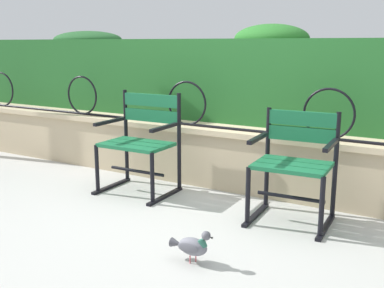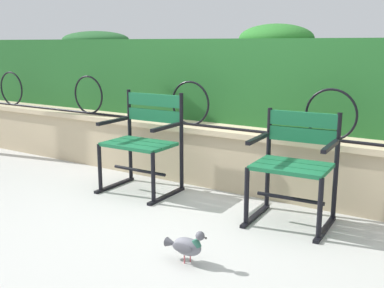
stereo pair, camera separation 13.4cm
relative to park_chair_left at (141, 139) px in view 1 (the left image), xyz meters
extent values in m
plane|color=#ADADA8|center=(0.67, -0.35, -0.47)|extent=(60.00, 60.00, 0.00)
cube|color=tan|center=(0.67, 0.52, -0.22)|extent=(7.75, 0.35, 0.50)
cube|color=#CBB58F|center=(0.67, 0.52, 0.05)|extent=(7.75, 0.41, 0.05)
cylinder|color=black|center=(0.67, 0.44, 0.09)|extent=(7.20, 0.02, 0.02)
torus|color=black|center=(-2.44, 0.44, 0.29)|extent=(0.42, 0.02, 0.42)
torus|color=black|center=(-1.12, 0.44, 0.29)|extent=(0.42, 0.02, 0.42)
torus|color=black|center=(0.21, 0.44, 0.29)|extent=(0.42, 0.02, 0.42)
torus|color=black|center=(1.53, 0.44, 0.29)|extent=(0.42, 0.02, 0.42)
cube|color=#236028|center=(0.67, 1.02, 0.48)|extent=(7.59, 0.65, 0.80)
ellipsoid|color=#235628|center=(-1.54, 1.02, 0.88)|extent=(0.96, 0.58, 0.20)
ellipsoid|color=#236122|center=(0.80, 1.02, 0.88)|extent=(0.73, 0.58, 0.28)
cube|color=#19663D|center=(0.00, -0.21, -0.03)|extent=(0.59, 0.14, 0.03)
cube|color=#19663D|center=(0.00, -0.08, -0.03)|extent=(0.59, 0.14, 0.03)
cube|color=#19663D|center=(0.00, 0.06, -0.03)|extent=(0.59, 0.14, 0.03)
cube|color=#19663D|center=(0.00, 0.16, 0.34)|extent=(0.59, 0.04, 0.11)
cube|color=#19663D|center=(0.00, 0.16, 0.19)|extent=(0.59, 0.04, 0.11)
cylinder|color=black|center=(0.29, 0.17, -0.03)|extent=(0.04, 0.04, 0.89)
cylinder|color=black|center=(0.30, -0.26, -0.25)|extent=(0.04, 0.04, 0.44)
cube|color=black|center=(0.30, -0.07, -0.46)|extent=(0.05, 0.52, 0.02)
cube|color=black|center=(0.30, -0.07, 0.15)|extent=(0.04, 0.40, 0.03)
cylinder|color=black|center=(-0.30, 0.16, -0.03)|extent=(0.04, 0.04, 0.89)
cylinder|color=black|center=(-0.29, -0.27, -0.25)|extent=(0.04, 0.04, 0.44)
cube|color=black|center=(-0.29, -0.08, -0.46)|extent=(0.05, 0.52, 0.02)
cube|color=black|center=(-0.29, -0.08, 0.15)|extent=(0.04, 0.40, 0.03)
cylinder|color=black|center=(0.00, -0.08, -0.27)|extent=(0.56, 0.04, 0.03)
cube|color=#19663D|center=(1.42, -0.21, -0.03)|extent=(0.54, 0.16, 0.03)
cube|color=#19663D|center=(1.42, -0.07, -0.03)|extent=(0.54, 0.16, 0.03)
cube|color=#19663D|center=(1.41, 0.06, -0.03)|extent=(0.54, 0.16, 0.03)
cube|color=#19663D|center=(1.40, 0.17, 0.28)|extent=(0.53, 0.06, 0.11)
cube|color=#19663D|center=(1.40, 0.17, 0.16)|extent=(0.53, 0.06, 0.11)
cylinder|color=black|center=(1.67, 0.18, -0.06)|extent=(0.04, 0.04, 0.82)
cylinder|color=black|center=(1.69, -0.25, -0.25)|extent=(0.04, 0.04, 0.44)
cube|color=black|center=(1.68, -0.06, -0.46)|extent=(0.07, 0.52, 0.02)
cube|color=black|center=(1.68, -0.06, 0.15)|extent=(0.06, 0.40, 0.03)
cylinder|color=black|center=(1.14, 0.15, -0.06)|extent=(0.04, 0.04, 0.82)
cylinder|color=black|center=(1.16, -0.28, -0.25)|extent=(0.04, 0.04, 0.44)
cube|color=black|center=(1.15, -0.09, -0.46)|extent=(0.07, 0.52, 0.02)
cube|color=black|center=(1.15, -0.09, 0.15)|extent=(0.06, 0.40, 0.03)
cylinder|color=black|center=(1.42, -0.07, -0.27)|extent=(0.51, 0.06, 0.03)
ellipsoid|color=slate|center=(1.12, -1.00, -0.37)|extent=(0.19, 0.10, 0.11)
cylinder|color=#2D6B56|center=(1.19, -1.00, -0.33)|extent=(0.06, 0.04, 0.06)
sphere|color=#55555D|center=(1.21, -1.00, -0.28)|extent=(0.06, 0.06, 0.06)
cone|color=black|center=(1.25, -1.00, -0.28)|extent=(0.02, 0.01, 0.01)
cone|color=#4A4A52|center=(1.01, -1.00, -0.37)|extent=(0.08, 0.06, 0.06)
ellipsoid|color=#5B5B63|center=(1.11, -0.96, -0.36)|extent=(0.14, 0.02, 0.07)
ellipsoid|color=#5B5B63|center=(1.11, -1.04, -0.36)|extent=(0.14, 0.02, 0.07)
cylinder|color=#C6515B|center=(1.13, -0.98, -0.45)|extent=(0.01, 0.01, 0.05)
cylinder|color=#C6515B|center=(1.11, -1.02, -0.45)|extent=(0.01, 0.01, 0.05)
camera|label=1|loc=(2.45, -3.26, 0.84)|focal=43.44mm
camera|label=2|loc=(2.57, -3.19, 0.84)|focal=43.44mm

